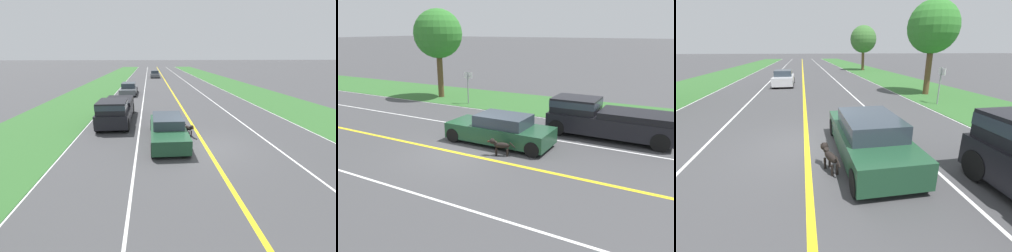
# 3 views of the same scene
# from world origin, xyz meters

# --- Properties ---
(ground_plane) EXTENTS (400.00, 400.00, 0.00)m
(ground_plane) POSITION_xyz_m (0.00, 0.00, 0.00)
(ground_plane) COLOR #424244
(centre_divider_line) EXTENTS (0.18, 160.00, 0.01)m
(centre_divider_line) POSITION_xyz_m (0.00, 0.00, 0.00)
(centre_divider_line) COLOR yellow
(centre_divider_line) RESTS_ON ground
(lane_edge_line_right) EXTENTS (0.14, 160.00, 0.01)m
(lane_edge_line_right) POSITION_xyz_m (7.00, 0.00, 0.00)
(lane_edge_line_right) COLOR white
(lane_edge_line_right) RESTS_ON ground
(lane_dash_same_dir) EXTENTS (0.10, 160.00, 0.01)m
(lane_dash_same_dir) POSITION_xyz_m (3.50, 0.00, 0.00)
(lane_dash_same_dir) COLOR white
(lane_dash_same_dir) RESTS_ON ground
(lane_dash_oncoming) EXTENTS (0.10, 160.00, 0.01)m
(lane_dash_oncoming) POSITION_xyz_m (-3.50, 0.00, 0.00)
(lane_dash_oncoming) COLOR white
(lane_dash_oncoming) RESTS_ON ground
(ego_car) EXTENTS (1.86, 4.78, 1.36)m
(ego_car) POSITION_xyz_m (1.88, -1.02, 0.64)
(ego_car) COLOR #1E472D
(ego_car) RESTS_ON ground
(dog) EXTENTS (0.48, 1.11, 0.74)m
(dog) POSITION_xyz_m (0.59, -1.69, 0.45)
(dog) COLOR black
(dog) RESTS_ON ground
(oncoming_car) EXTENTS (1.82, 4.23, 1.40)m
(oncoming_car) POSITION_xyz_m (-1.78, 14.62, 0.65)
(oncoming_car) COLOR silver
(oncoming_car) RESTS_ON ground
(roadside_tree_right_near) EXTENTS (3.50, 3.50, 6.42)m
(roadside_tree_right_near) POSITION_xyz_m (9.00, 8.20, 4.62)
(roadside_tree_right_near) COLOR brown
(roadside_tree_right_near) RESTS_ON ground
(roadside_tree_right_far) EXTENTS (4.08, 4.08, 6.80)m
(roadside_tree_right_far) POSITION_xyz_m (9.66, 29.36, 4.73)
(roadside_tree_right_far) COLOR brown
(roadside_tree_right_far) RESTS_ON ground
(street_sign) EXTENTS (0.11, 0.64, 2.23)m
(street_sign) POSITION_xyz_m (8.02, 5.01, 1.42)
(street_sign) COLOR gray
(street_sign) RESTS_ON ground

